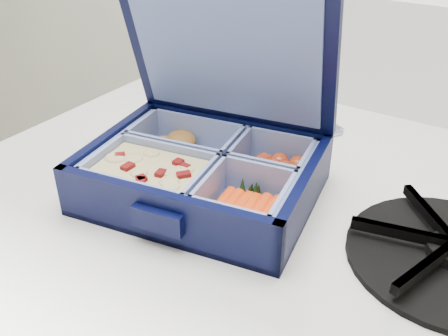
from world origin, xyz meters
The scene contains 3 objects.
bento_box centered at (0.60, 1.61, 1.02)m, with size 0.23×0.18×0.05m, color black, non-canonical shape.
burner_grate_rear centered at (0.44, 1.87, 1.00)m, with size 0.15×0.15×0.02m, color black.
fork centered at (0.62, 1.75, 1.00)m, with size 0.02×0.16×0.01m, color #9798AD, non-canonical shape.
Camera 1 is at (0.86, 1.25, 1.29)m, focal length 40.00 mm.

